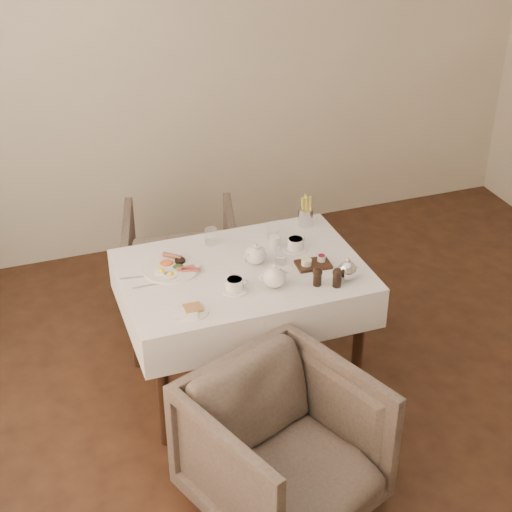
{
  "coord_description": "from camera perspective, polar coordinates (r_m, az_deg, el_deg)",
  "views": [
    {
      "loc": [
        -1.65,
        -2.58,
        2.94
      ],
      "look_at": [
        -0.45,
        0.76,
        0.82
      ],
      "focal_mm": 55.0,
      "sensor_mm": 36.0,
      "label": 1
    }
  ],
  "objects": [
    {
      "name": "glass_right",
      "position": [
        4.41,
        1.23,
        1.89
      ],
      "size": [
        0.07,
        0.07,
        0.1
      ],
      "primitive_type": "cylinder",
      "rotation": [
        0.0,
        0.0,
        0.02
      ],
      "color": "silver",
      "rests_on": "table"
    },
    {
      "name": "side_plate",
      "position": [
        3.82,
        -4.79,
        -4.02
      ],
      "size": [
        0.18,
        0.17,
        0.02
      ],
      "rotation": [
        0.0,
        0.0,
        -0.22
      ],
      "color": "white",
      "rests_on": "table"
    },
    {
      "name": "teacup_near",
      "position": [
        3.96,
        -1.57,
        -2.14
      ],
      "size": [
        0.14,
        0.14,
        0.07
      ],
      "rotation": [
        0.0,
        0.0,
        -0.17
      ],
      "color": "white",
      "rests_on": "table"
    },
    {
      "name": "teacup_far",
      "position": [
        4.31,
        2.89,
        0.84
      ],
      "size": [
        0.14,
        0.14,
        0.07
      ],
      "rotation": [
        0.0,
        0.0,
        0.41
      ],
      "color": "white",
      "rests_on": "table"
    },
    {
      "name": "fries_cup",
      "position": [
        4.54,
        3.63,
        3.19
      ],
      "size": [
        0.09,
        0.09,
        0.19
      ],
      "rotation": [
        0.0,
        0.0,
        -0.42
      ],
      "color": "silver",
      "rests_on": "table"
    },
    {
      "name": "pepper_mill_right",
      "position": [
        4.0,
        5.93,
        -1.54
      ],
      "size": [
        0.07,
        0.07,
        0.11
      ],
      "primitive_type": null,
      "rotation": [
        0.0,
        0.0,
        -0.42
      ],
      "color": "black",
      "rests_on": "table"
    },
    {
      "name": "teapot_centre",
      "position": [
        4.16,
        -0.04,
        0.19
      ],
      "size": [
        0.2,
        0.18,
        0.13
      ],
      "primitive_type": null,
      "rotation": [
        0.0,
        0.0,
        0.43
      ],
      "color": "white",
      "rests_on": "table"
    },
    {
      "name": "condiment_board",
      "position": [
        4.18,
        4.17,
        -0.53
      ],
      "size": [
        0.19,
        0.13,
        0.05
      ],
      "rotation": [
        0.0,
        0.0,
        -0.07
      ],
      "color": "black",
      "rests_on": "table"
    },
    {
      "name": "table",
      "position": [
        4.21,
        -0.98,
        -2.3
      ],
      "size": [
        1.28,
        0.88,
        0.75
      ],
      "color": "black",
      "rests_on": "ground"
    },
    {
      "name": "glass_left",
      "position": [
        4.36,
        -3.31,
        1.44
      ],
      "size": [
        0.07,
        0.07,
        0.1
      ],
      "primitive_type": "cylinder",
      "rotation": [
        0.0,
        0.0,
        -0.03
      ],
      "color": "silver",
      "rests_on": "table"
    },
    {
      "name": "pepper_mill_left",
      "position": [
        4.0,
        4.49,
        -1.49
      ],
      "size": [
        0.06,
        0.06,
        0.1
      ],
      "primitive_type": null,
      "rotation": [
        0.0,
        0.0,
        -0.26
      ],
      "color": "black",
      "rests_on": "table"
    },
    {
      "name": "teapot_front",
      "position": [
        3.97,
        1.35,
        -1.44
      ],
      "size": [
        0.17,
        0.13,
        0.13
      ],
      "primitive_type": null,
      "rotation": [
        0.0,
        0.0,
        0.01
      ],
      "color": "white",
      "rests_on": "table"
    },
    {
      "name": "silver_pot",
      "position": [
        4.05,
        6.63,
        -0.94
      ],
      "size": [
        0.13,
        0.12,
        0.13
      ],
      "primitive_type": null,
      "rotation": [
        0.0,
        0.0,
        -0.15
      ],
      "color": "white",
      "rests_on": "table"
    },
    {
      "name": "creamer",
      "position": [
        4.31,
        1.38,
        1.02
      ],
      "size": [
        0.08,
        0.08,
        0.07
      ],
      "primitive_type": "cylinder",
      "rotation": [
        0.0,
        0.0,
        -0.32
      ],
      "color": "white",
      "rests_on": "table"
    },
    {
      "name": "armchair_far",
      "position": [
        5.08,
        -5.48,
        -0.29
      ],
      "size": [
        0.85,
        0.86,
        0.65
      ],
      "primitive_type": "imported",
      "rotation": [
        0.0,
        0.0,
        2.9
      ],
      "color": "#463C33",
      "rests_on": "ground"
    },
    {
      "name": "cutlery_knife",
      "position": [
        4.04,
        -7.79,
        -2.14
      ],
      "size": [
        0.17,
        0.01,
        0.0
      ],
      "primitive_type": "cube",
      "rotation": [
        0.0,
        0.0,
        1.57
      ],
      "color": "silver",
      "rests_on": "table"
    },
    {
      "name": "cutlery_fork",
      "position": [
        4.12,
        -8.55,
        -1.54
      ],
      "size": [
        0.19,
        0.04,
        0.0
      ],
      "primitive_type": "cube",
      "rotation": [
        0.0,
        0.0,
        1.43
      ],
      "color": "silver",
      "rests_on": "table"
    },
    {
      "name": "armchair_near",
      "position": [
        3.68,
        2.01,
        -13.8
      ],
      "size": [
        0.98,
        1.0,
        0.71
      ],
      "primitive_type": "imported",
      "rotation": [
        0.0,
        0.0,
        0.37
      ],
      "color": "#463C33",
      "rests_on": "ground"
    },
    {
      "name": "glass_mid",
      "position": [
        4.17,
        1.84,
        -0.0
      ],
      "size": [
        0.08,
        0.08,
        0.09
      ],
      "primitive_type": "cylinder",
      "rotation": [
        0.0,
        0.0,
        -0.28
      ],
      "color": "silver",
      "rests_on": "table"
    },
    {
      "name": "breakfast_plate",
      "position": [
        4.17,
        -6.19,
        -0.82
      ],
      "size": [
        0.3,
        0.3,
        0.04
      ],
      "rotation": [
        0.0,
        0.0,
        0.39
      ],
      "color": "white",
      "rests_on": "table"
    }
  ]
}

